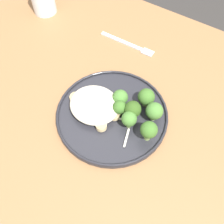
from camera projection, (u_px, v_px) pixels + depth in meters
ground at (118, 203)px, 1.29m from camera, size 6.00×6.00×0.00m
wooden_dining_table at (122, 145)px, 0.73m from camera, size 1.40×1.00×0.74m
dinner_plate at (112, 114)px, 0.68m from camera, size 0.29×0.29×0.02m
noodle_bed at (95, 105)px, 0.67m from camera, size 0.13×0.12×0.04m
seared_scallop_tilted_round at (82, 108)px, 0.68m from camera, size 0.03×0.03×0.02m
seared_scallop_right_edge at (115, 115)px, 0.67m from camera, size 0.03×0.03×0.01m
seared_scallop_left_edge at (100, 104)px, 0.69m from camera, size 0.03×0.03×0.01m
seared_scallop_large_seared at (98, 97)px, 0.70m from camera, size 0.03×0.03×0.01m
seared_scallop_tiny_bay at (101, 126)px, 0.65m from camera, size 0.03×0.03×0.02m
seared_scallop_front_small at (76, 98)px, 0.69m from camera, size 0.03×0.03×0.02m
broccoli_floret_center_pile at (129, 119)px, 0.64m from camera, size 0.04×0.04×0.05m
broccoli_floret_tall_stalk at (132, 109)px, 0.65m from camera, size 0.04×0.04×0.06m
broccoli_floret_left_leaning at (120, 97)px, 0.67m from camera, size 0.04×0.04×0.05m
broccoli_floret_split_head at (146, 97)px, 0.67m from camera, size 0.04×0.04×0.06m
broccoli_floret_rear_charred at (154, 111)px, 0.65m from camera, size 0.04×0.04×0.06m
broccoli_floret_small_sprig at (149, 130)px, 0.61m from camera, size 0.04×0.04×0.06m
broccoli_floret_near_rim at (120, 108)px, 0.66m from camera, size 0.03×0.03×0.05m
onion_sliver_short_strip at (127, 138)px, 0.64m from camera, size 0.02×0.05×0.00m
onion_sliver_pale_crescent at (125, 119)px, 0.67m from camera, size 0.05×0.03×0.00m
dinner_fork at (129, 44)px, 0.83m from camera, size 0.19×0.02×0.00m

